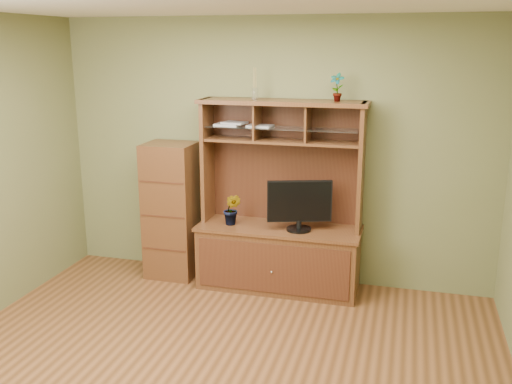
% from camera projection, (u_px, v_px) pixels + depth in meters
% --- Properties ---
extents(room, '(4.54, 4.04, 2.74)m').
position_uv_depth(room, '(205.00, 203.00, 3.97)').
color(room, '#523017').
rests_on(room, ground).
extents(media_hutch, '(1.66, 0.61, 1.90)m').
position_uv_depth(media_hutch, '(279.00, 238.00, 5.76)').
color(media_hutch, '#462414').
rests_on(media_hutch, room).
extents(monitor, '(0.62, 0.24, 0.50)m').
position_uv_depth(monitor, '(299.00, 204.00, 5.53)').
color(monitor, black).
rests_on(monitor, media_hutch).
extents(orchid_plant, '(0.19, 0.16, 0.32)m').
position_uv_depth(orchid_plant, '(232.00, 209.00, 5.73)').
color(orchid_plant, '#21531C').
rests_on(orchid_plant, media_hutch).
extents(top_plant, '(0.16, 0.13, 0.27)m').
position_uv_depth(top_plant, '(337.00, 87.00, 5.32)').
color(top_plant, '#396322').
rests_on(top_plant, media_hutch).
extents(reed_diffuser, '(0.06, 0.06, 0.31)m').
position_uv_depth(reed_diffuser, '(255.00, 87.00, 5.53)').
color(reed_diffuser, silver).
rests_on(reed_diffuser, media_hutch).
extents(magazines, '(0.59, 0.21, 0.04)m').
position_uv_depth(magazines, '(240.00, 124.00, 5.66)').
color(magazines, '#BBBBC0').
rests_on(magazines, media_hutch).
extents(side_cabinet, '(0.51, 0.47, 1.44)m').
position_uv_depth(side_cabinet, '(172.00, 210.00, 6.03)').
color(side_cabinet, '#462414').
rests_on(side_cabinet, room).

